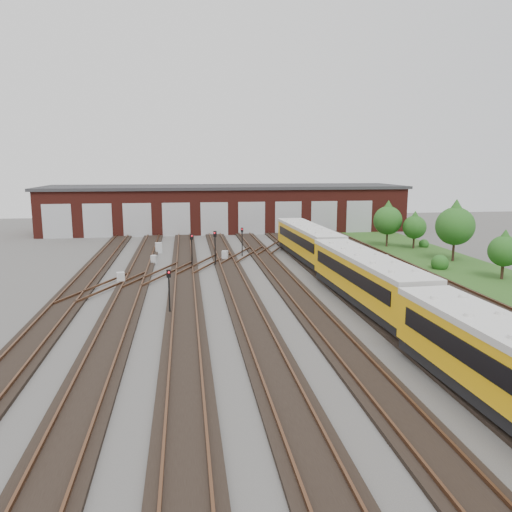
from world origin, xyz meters
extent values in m
plane|color=#454340|center=(0.00, 0.00, 0.00)|extent=(120.00, 120.00, 0.00)
cube|color=black|center=(-14.00, 0.00, 0.09)|extent=(2.40, 70.00, 0.18)
cube|color=#553522|center=(-14.72, 0.00, 0.26)|extent=(0.10, 70.00, 0.15)
cube|color=#553522|center=(-13.28, 0.00, 0.26)|extent=(0.10, 70.00, 0.15)
cube|color=black|center=(-10.00, 0.00, 0.09)|extent=(2.40, 70.00, 0.18)
cube|color=#553522|center=(-10.72, 0.00, 0.26)|extent=(0.10, 70.00, 0.15)
cube|color=#553522|center=(-9.28, 0.00, 0.26)|extent=(0.10, 70.00, 0.15)
cube|color=black|center=(-6.00, 0.00, 0.09)|extent=(2.40, 70.00, 0.18)
cube|color=#553522|center=(-6.72, 0.00, 0.26)|extent=(0.10, 70.00, 0.15)
cube|color=#553522|center=(-5.28, 0.00, 0.26)|extent=(0.10, 70.00, 0.15)
cube|color=black|center=(-2.00, 0.00, 0.09)|extent=(2.40, 70.00, 0.18)
cube|color=#553522|center=(-2.72, 0.00, 0.26)|extent=(0.10, 70.00, 0.15)
cube|color=#553522|center=(-1.28, 0.00, 0.26)|extent=(0.10, 70.00, 0.15)
cube|color=black|center=(2.00, 0.00, 0.09)|extent=(2.40, 70.00, 0.18)
cube|color=#553522|center=(1.28, 0.00, 0.26)|extent=(0.10, 70.00, 0.15)
cube|color=#553522|center=(2.72, 0.00, 0.26)|extent=(0.10, 70.00, 0.15)
cube|color=black|center=(6.00, 0.00, 0.09)|extent=(2.40, 70.00, 0.18)
cube|color=#553522|center=(5.28, 0.00, 0.26)|extent=(0.10, 70.00, 0.15)
cube|color=#553522|center=(6.72, 0.00, 0.26)|extent=(0.10, 70.00, 0.15)
cube|color=black|center=(10.00, 0.00, 0.09)|extent=(2.40, 70.00, 0.18)
cube|color=#553522|center=(9.28, 0.00, 0.26)|extent=(0.10, 70.00, 0.15)
cube|color=#553522|center=(10.72, 0.00, 0.26)|extent=(0.10, 70.00, 0.15)
cube|color=black|center=(14.00, 0.00, 0.09)|extent=(2.40, 70.00, 0.18)
cube|color=#553522|center=(13.28, 0.00, 0.26)|extent=(0.10, 70.00, 0.15)
cube|color=#553522|center=(14.72, 0.00, 0.26)|extent=(0.10, 70.00, 0.15)
cube|color=#553522|center=(-8.00, 10.00, 0.26)|extent=(5.40, 9.62, 0.15)
cube|color=#553522|center=(-4.00, 14.00, 0.26)|extent=(5.40, 9.62, 0.15)
cube|color=#553522|center=(0.00, 18.00, 0.26)|extent=(5.40, 9.62, 0.15)
cube|color=#553522|center=(-12.00, 6.00, 0.26)|extent=(5.40, 9.62, 0.15)
cube|color=#553522|center=(4.00, 22.00, 0.26)|extent=(5.40, 9.62, 0.15)
cube|color=#4F1913|center=(0.00, 40.00, 3.00)|extent=(50.00, 12.00, 6.00)
cube|color=#2D2D30|center=(0.00, 40.00, 6.15)|extent=(51.00, 12.50, 0.40)
cube|color=#AAACB0|center=(-22.00, 33.98, 2.20)|extent=(3.60, 0.12, 4.40)
cube|color=#AAACB0|center=(-17.00, 33.98, 2.20)|extent=(3.60, 0.12, 4.40)
cube|color=#AAACB0|center=(-12.00, 33.98, 2.20)|extent=(3.60, 0.12, 4.40)
cube|color=#AAACB0|center=(-7.00, 33.98, 2.20)|extent=(3.60, 0.12, 4.40)
cube|color=#AAACB0|center=(-2.00, 33.98, 2.20)|extent=(3.60, 0.12, 4.40)
cube|color=#AAACB0|center=(3.00, 33.98, 2.20)|extent=(3.60, 0.12, 4.40)
cube|color=#AAACB0|center=(8.00, 33.98, 2.20)|extent=(3.60, 0.12, 4.40)
cube|color=#AAACB0|center=(13.00, 33.98, 2.20)|extent=(3.60, 0.12, 4.40)
cube|color=#AAACB0|center=(18.00, 33.98, 2.20)|extent=(3.60, 0.12, 4.40)
cube|color=#1F4517|center=(19.00, 10.00, 0.03)|extent=(8.00, 55.00, 0.05)
cube|color=black|center=(4.68, -17.11, 2.28)|extent=(0.49, 13.19, 0.85)
cube|color=black|center=(6.00, -1.07, 0.63)|extent=(2.78, 15.06, 0.60)
cube|color=yellow|center=(6.00, -1.07, 2.03)|extent=(3.08, 15.07, 2.20)
cube|color=silver|center=(6.00, -1.07, 3.28)|extent=(3.18, 15.07, 0.30)
cube|color=black|center=(4.68, -1.11, 2.28)|extent=(0.49, 13.19, 0.85)
cube|color=black|center=(7.32, -1.03, 2.28)|extent=(0.49, 13.19, 0.85)
cube|color=black|center=(6.00, 14.93, 0.63)|extent=(2.78, 15.06, 0.60)
cube|color=yellow|center=(6.00, 14.93, 2.03)|extent=(3.08, 15.07, 2.20)
cube|color=silver|center=(6.00, 14.93, 3.28)|extent=(3.18, 15.07, 0.30)
cube|color=black|center=(4.68, 14.89, 2.28)|extent=(0.49, 13.19, 0.85)
cube|color=black|center=(7.32, 14.97, 2.28)|extent=(0.49, 13.19, 0.85)
cylinder|color=black|center=(-6.95, -1.21, 1.19)|extent=(0.10, 0.10, 2.39)
cube|color=black|center=(-6.95, -1.21, 2.63)|extent=(0.28, 0.21, 0.49)
sphere|color=red|center=(-6.95, -1.31, 2.73)|extent=(0.12, 0.12, 0.12)
cylinder|color=black|center=(-3.15, 13.47, 1.39)|extent=(0.11, 0.11, 2.77)
cube|color=black|center=(-3.15, 13.47, 3.04)|extent=(0.31, 0.25, 0.54)
sphere|color=red|center=(-3.15, 13.36, 3.15)|extent=(0.13, 0.13, 0.13)
cylinder|color=black|center=(-5.31, 12.53, 1.35)|extent=(0.10, 0.10, 2.70)
cube|color=black|center=(-5.31, 12.53, 2.95)|extent=(0.29, 0.23, 0.50)
sphere|color=red|center=(-5.31, 12.43, 3.05)|extent=(0.12, 0.12, 0.12)
cylinder|color=black|center=(-0.08, 18.36, 1.23)|extent=(0.10, 0.10, 2.46)
cube|color=black|center=(-0.08, 18.36, 2.70)|extent=(0.26, 0.18, 0.48)
sphere|color=red|center=(-0.08, 18.26, 2.80)|extent=(0.12, 0.12, 0.12)
cube|color=#AFB3B5|center=(-10.99, 7.32, 0.50)|extent=(0.68, 0.60, 1.00)
cube|color=#AFB3B5|center=(-8.74, 21.38, 0.56)|extent=(0.76, 0.66, 1.12)
cube|color=#AFB3B5|center=(-8.87, 15.30, 0.43)|extent=(0.63, 0.58, 0.86)
cube|color=#AFB3B5|center=(-2.03, 16.21, 0.48)|extent=(0.69, 0.62, 0.96)
cube|color=#AFB3B5|center=(12.78, 11.97, 0.47)|extent=(0.65, 0.58, 0.93)
cylinder|color=#321E16|center=(17.04, 21.81, 0.83)|extent=(0.21, 0.21, 1.67)
sphere|color=#1E4915|center=(17.04, 21.81, 3.05)|extent=(3.24, 3.24, 3.24)
cone|color=#1E4915|center=(17.04, 21.81, 4.21)|extent=(2.78, 2.78, 2.31)
cylinder|color=#321E16|center=(19.49, 20.09, 0.67)|extent=(0.22, 0.22, 1.33)
sphere|color=#1E4915|center=(19.49, 20.09, 2.44)|extent=(2.59, 2.59, 2.59)
cone|color=#1E4915|center=(19.49, 20.09, 3.37)|extent=(2.22, 2.22, 1.85)
cylinder|color=#321E16|center=(19.98, 12.56, 0.95)|extent=(0.24, 0.24, 1.89)
sphere|color=#1E4915|center=(19.98, 12.56, 3.47)|extent=(3.68, 3.68, 3.68)
cone|color=#1E4915|center=(19.98, 12.56, 4.78)|extent=(3.15, 3.15, 2.63)
cylinder|color=#321E16|center=(19.87, 4.68, 0.65)|extent=(0.24, 0.24, 1.30)
sphere|color=#1E4915|center=(19.87, 4.68, 2.39)|extent=(2.53, 2.53, 2.53)
cone|color=#1E4915|center=(19.87, 4.68, 3.29)|extent=(2.17, 2.17, 1.81)
sphere|color=#1E4915|center=(16.89, 9.33, 0.77)|extent=(1.55, 1.55, 1.55)
sphere|color=#1E4915|center=(21.10, 20.83, 0.55)|extent=(1.10, 1.10, 1.10)
camera|label=1|loc=(-5.82, -32.09, 9.37)|focal=35.00mm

